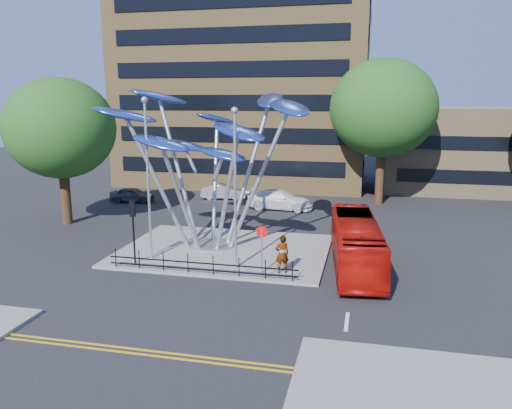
% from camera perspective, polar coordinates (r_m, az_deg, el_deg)
% --- Properties ---
extents(ground, '(120.00, 120.00, 0.00)m').
position_cam_1_polar(ground, '(23.93, -5.39, -9.71)').
color(ground, black).
rests_on(ground, ground).
extents(traffic_island, '(12.00, 9.00, 0.15)m').
position_cam_1_polar(traffic_island, '(29.58, -3.60, -5.24)').
color(traffic_island, slate).
rests_on(traffic_island, ground).
extents(pavement_right, '(12.00, 6.00, 0.15)m').
position_cam_1_polar(pavement_right, '(17.03, 25.77, -20.23)').
color(pavement_right, slate).
rests_on(pavement_right, ground).
extents(double_yellow_near, '(40.00, 0.12, 0.01)m').
position_cam_1_polar(double_yellow_near, '(18.85, -11.31, -16.16)').
color(double_yellow_near, gold).
rests_on(double_yellow_near, ground).
extents(double_yellow_far, '(40.00, 0.12, 0.01)m').
position_cam_1_polar(double_yellow_far, '(18.61, -11.71, -16.57)').
color(double_yellow_far, gold).
rests_on(double_yellow_far, ground).
extents(brick_tower, '(25.00, 15.00, 30.00)m').
position_cam_1_polar(brick_tower, '(55.02, -1.02, 18.43)').
color(brick_tower, olive).
rests_on(brick_tower, ground).
extents(low_building_near, '(15.00, 8.00, 8.00)m').
position_cam_1_polar(low_building_near, '(52.07, 22.79, 5.74)').
color(low_building_near, '#9D825C').
rests_on(low_building_near, ground).
extents(tree_right, '(8.80, 8.80, 12.11)m').
position_cam_1_polar(tree_right, '(43.09, 14.34, 10.57)').
color(tree_right, black).
rests_on(tree_right, ground).
extents(tree_left, '(7.60, 7.60, 10.32)m').
position_cam_1_polar(tree_left, '(37.62, -21.47, 8.07)').
color(tree_left, black).
rests_on(tree_left, ground).
extents(leaf_sculpture, '(12.72, 9.54, 9.51)m').
position_cam_1_polar(leaf_sculpture, '(29.30, -5.42, 8.11)').
color(leaf_sculpture, '#9EA0A5').
rests_on(leaf_sculpture, traffic_island).
extents(street_lamp_left, '(0.36, 0.36, 8.80)m').
position_cam_1_polar(street_lamp_left, '(27.40, -12.30, 4.44)').
color(street_lamp_left, '#9EA0A5').
rests_on(street_lamp_left, traffic_island).
extents(street_lamp_right, '(0.36, 0.36, 8.30)m').
position_cam_1_polar(street_lamp_right, '(25.24, -2.41, 3.48)').
color(street_lamp_right, '#9EA0A5').
rests_on(street_lamp_right, traffic_island).
extents(traffic_light_island, '(0.28, 0.18, 3.42)m').
position_cam_1_polar(traffic_light_island, '(27.22, -13.89, -1.56)').
color(traffic_light_island, black).
rests_on(traffic_light_island, traffic_island).
extents(no_entry_sign_island, '(0.60, 0.10, 2.45)m').
position_cam_1_polar(no_entry_sign_island, '(25.13, 0.68, -4.21)').
color(no_entry_sign_island, '#9EA0A5').
rests_on(no_entry_sign_island, traffic_island).
extents(pedestrian_railing_front, '(10.00, 0.06, 1.00)m').
position_cam_1_polar(pedestrian_railing_front, '(25.55, -6.36, -6.98)').
color(pedestrian_railing_front, black).
rests_on(pedestrian_railing_front, traffic_island).
extents(red_bus, '(3.28, 9.79, 2.68)m').
position_cam_1_polar(red_bus, '(27.03, 11.36, -4.34)').
color(red_bus, '#AA0E07').
rests_on(red_bus, ground).
extents(pedestrian, '(0.85, 0.72, 1.97)m').
position_cam_1_polar(pedestrian, '(25.36, 3.00, -5.69)').
color(pedestrian, gray).
rests_on(pedestrian, traffic_island).
extents(parked_car_left, '(3.97, 1.96, 1.30)m').
position_cam_1_polar(parked_car_left, '(44.71, -13.95, 1.09)').
color(parked_car_left, '#45474D').
rests_on(parked_car_left, ground).
extents(parked_car_mid, '(4.15, 1.94, 1.32)m').
position_cam_1_polar(parked_car_mid, '(44.83, -3.70, 1.46)').
color(parked_car_mid, '#B6BABF').
rests_on(parked_car_mid, ground).
extents(parked_car_right, '(5.50, 2.48, 1.56)m').
position_cam_1_polar(parked_car_right, '(40.63, 2.75, 0.55)').
color(parked_car_right, white).
rests_on(parked_car_right, ground).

